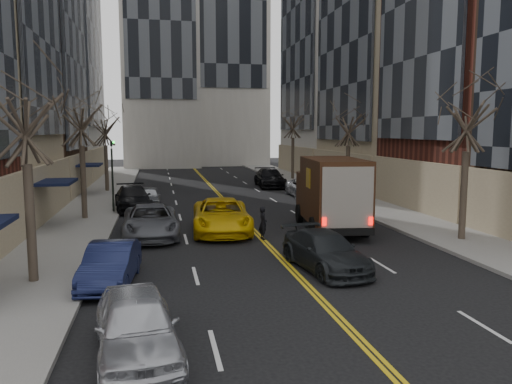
% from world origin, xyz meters
% --- Properties ---
extents(ground, '(160.00, 160.00, 0.00)m').
position_xyz_m(ground, '(0.00, 0.00, 0.00)').
color(ground, black).
rests_on(ground, ground).
extents(sidewalk_left, '(4.00, 66.00, 0.15)m').
position_xyz_m(sidewalk_left, '(-9.00, 27.00, 0.07)').
color(sidewalk_left, slate).
rests_on(sidewalk_left, ground).
extents(sidewalk_right, '(4.00, 66.00, 0.15)m').
position_xyz_m(sidewalk_right, '(9.00, 27.00, 0.07)').
color(sidewalk_right, slate).
rests_on(sidewalk_right, ground).
extents(streetwall_right, '(12.26, 49.00, 34.00)m').
position_xyz_m(streetwall_right, '(16.38, 32.20, 15.09)').
color(streetwall_right, '#4C301E').
rests_on(streetwall_right, ground).
extents(tree_lf_near, '(3.20, 3.20, 8.41)m').
position_xyz_m(tree_lf_near, '(-8.80, 8.00, 6.24)').
color(tree_lf_near, '#382D23').
rests_on(tree_lf_near, sidewalk_left).
extents(tree_lf_mid, '(3.20, 3.20, 8.91)m').
position_xyz_m(tree_lf_mid, '(-8.80, 20.00, 6.60)').
color(tree_lf_mid, '#382D23').
rests_on(tree_lf_mid, sidewalk_left).
extents(tree_lf_far, '(3.20, 3.20, 8.12)m').
position_xyz_m(tree_lf_far, '(-8.80, 33.00, 6.02)').
color(tree_lf_far, '#382D23').
rests_on(tree_lf_far, sidewalk_left).
extents(tree_rt_near, '(3.20, 3.20, 8.71)m').
position_xyz_m(tree_rt_near, '(8.80, 11.00, 6.45)').
color(tree_rt_near, '#382D23').
rests_on(tree_rt_near, sidewalk_right).
extents(tree_rt_mid, '(3.20, 3.20, 8.32)m').
position_xyz_m(tree_rt_mid, '(8.80, 25.00, 6.17)').
color(tree_rt_mid, '#382D23').
rests_on(tree_rt_mid, sidewalk_right).
extents(tree_rt_far, '(3.20, 3.20, 9.11)m').
position_xyz_m(tree_rt_far, '(8.80, 40.00, 6.74)').
color(tree_rt_far, '#382D23').
rests_on(tree_rt_far, sidewalk_right).
extents(traffic_signal, '(0.29, 0.26, 4.70)m').
position_xyz_m(traffic_signal, '(-7.39, 22.00, 2.82)').
color(traffic_signal, black).
rests_on(traffic_signal, sidewalk_left).
extents(ups_truck, '(3.32, 6.94, 3.67)m').
position_xyz_m(ups_truck, '(3.85, 14.70, 1.85)').
color(ups_truck, black).
rests_on(ups_truck, ground).
extents(observer_sedan, '(2.55, 4.93, 1.37)m').
position_xyz_m(observer_sedan, '(1.20, 7.87, 0.68)').
color(observer_sedan, black).
rests_on(observer_sedan, ground).
extents(taxi, '(3.20, 6.18, 1.67)m').
position_xyz_m(taxi, '(-1.66, 15.22, 0.83)').
color(taxi, '#DCAE09').
rests_on(taxi, ground).
extents(pedestrian, '(0.44, 0.61, 1.54)m').
position_xyz_m(pedestrian, '(0.03, 13.26, 0.77)').
color(pedestrian, black).
rests_on(pedestrian, ground).
extents(parked_lf_a, '(2.25, 4.55, 1.49)m').
position_xyz_m(parked_lf_a, '(-5.26, 1.92, 0.75)').
color(parked_lf_a, '#B7B9BF').
rests_on(parked_lf_a, ground).
extents(parked_lf_b, '(1.86, 4.28, 1.37)m').
position_xyz_m(parked_lf_b, '(-6.30, 7.53, 0.68)').
color(parked_lf_b, '#13193D').
rests_on(parked_lf_b, ground).
extents(parked_lf_c, '(2.68, 5.55, 1.52)m').
position_xyz_m(parked_lf_c, '(-5.10, 14.75, 0.76)').
color(parked_lf_c, '#54565C').
rests_on(parked_lf_c, ground).
extents(parked_lf_d, '(2.71, 5.49, 1.53)m').
position_xyz_m(parked_lf_d, '(-6.30, 23.22, 0.77)').
color(parked_lf_d, black).
rests_on(parked_lf_d, ground).
extents(parked_lf_e, '(1.67, 3.98, 1.35)m').
position_xyz_m(parked_lf_e, '(-5.35, 24.30, 0.67)').
color(parked_lf_e, '#999CA0').
rests_on(parked_lf_e, ground).
extents(parked_rt_a, '(1.61, 4.28, 1.40)m').
position_xyz_m(parked_rt_a, '(6.30, 24.94, 0.70)').
color(parked_rt_a, '#54575C').
rests_on(parked_rt_a, ground).
extents(parked_rt_b, '(2.55, 5.20, 1.42)m').
position_xyz_m(parked_rt_b, '(6.30, 26.99, 0.71)').
color(parked_rt_b, '#B4B6BC').
rests_on(parked_rt_b, ground).
extents(parked_rt_c, '(2.56, 5.72, 1.63)m').
position_xyz_m(parked_rt_c, '(5.10, 34.22, 0.82)').
color(parked_rt_c, black).
rests_on(parked_rt_c, ground).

